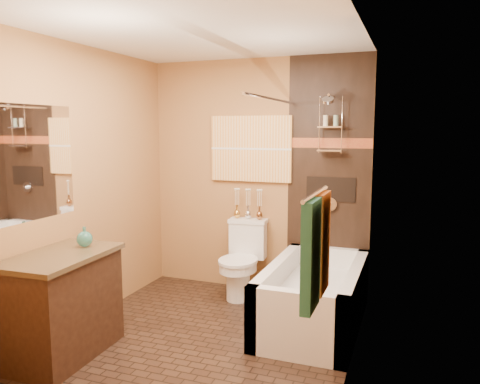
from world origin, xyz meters
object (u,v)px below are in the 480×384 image
at_px(bathtub, 314,301).
at_px(vanity, 61,305).
at_px(toilet, 242,259).
at_px(sunset_painting, 251,149).

relative_size(bathtub, vanity, 1.59).
bearing_deg(toilet, vanity, -120.90).
bearing_deg(vanity, toilet, 61.20).
height_order(bathtub, toilet, toilet).
height_order(sunset_painting, bathtub, sunset_painting).
height_order(sunset_painting, toilet, sunset_painting).
relative_size(toilet, vanity, 0.85).
xyz_separation_m(bathtub, vanity, (-1.72, -1.25, 0.19)).
height_order(sunset_painting, vanity, sunset_painting).
bearing_deg(sunset_painting, vanity, -113.55).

